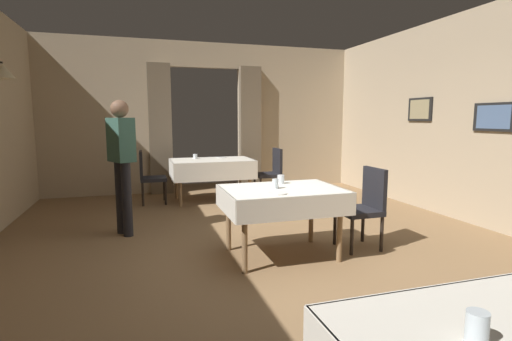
# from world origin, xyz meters

# --- Properties ---
(ground) EXTENTS (10.08, 10.08, 0.00)m
(ground) POSITION_xyz_m (0.00, 0.00, 0.00)
(ground) COLOR olive
(wall_back) EXTENTS (6.40, 0.27, 3.00)m
(wall_back) POSITION_xyz_m (0.00, 4.18, 1.52)
(wall_back) COLOR tan
(wall_back) RESTS_ON ground
(dining_table_mid) EXTENTS (1.26, 0.92, 0.75)m
(dining_table_mid) POSITION_xyz_m (0.10, 0.05, 0.66)
(dining_table_mid) COLOR olive
(dining_table_mid) RESTS_ON ground
(dining_table_far) EXTENTS (1.47, 0.92, 0.75)m
(dining_table_far) POSITION_xyz_m (-0.08, 3.12, 0.65)
(dining_table_far) COLOR olive
(dining_table_far) RESTS_ON ground
(chair_mid_right) EXTENTS (0.44, 0.44, 0.93)m
(chair_mid_right) POSITION_xyz_m (1.12, 0.03, 0.52)
(chair_mid_right) COLOR black
(chair_mid_right) RESTS_ON ground
(chair_far_right) EXTENTS (0.44, 0.44, 0.93)m
(chair_far_right) POSITION_xyz_m (1.04, 3.04, 0.52)
(chair_far_right) COLOR black
(chair_far_right) RESTS_ON ground
(chair_far_left) EXTENTS (0.44, 0.44, 0.93)m
(chair_far_left) POSITION_xyz_m (-1.20, 3.17, 0.52)
(chair_far_left) COLOR black
(chair_far_left) RESTS_ON ground
(glass_near_b) EXTENTS (0.07, 0.07, 0.11)m
(glass_near_b) POSITION_xyz_m (-0.30, -2.83, 0.81)
(glass_near_b) COLOR silver
(glass_near_b) RESTS_ON dining_table_near
(glass_mid_a) EXTENTS (0.07, 0.07, 0.11)m
(glass_mid_a) POSITION_xyz_m (0.03, 0.05, 0.80)
(glass_mid_a) COLOR silver
(glass_mid_a) RESTS_ON dining_table_mid
(glass_mid_b) EXTENTS (0.08, 0.08, 0.10)m
(glass_mid_b) POSITION_xyz_m (0.20, 0.32, 0.80)
(glass_mid_b) COLOR silver
(glass_mid_b) RESTS_ON dining_table_mid
(plate_mid_c) EXTENTS (0.18, 0.18, 0.01)m
(plate_mid_c) POSITION_xyz_m (-0.05, -0.23, 0.76)
(plate_mid_c) COLOR white
(plate_mid_c) RESTS_ON dining_table_mid
(glass_far_a) EXTENTS (0.08, 0.08, 0.09)m
(glass_far_a) POSITION_xyz_m (-0.35, 3.36, 0.79)
(glass_far_a) COLOR silver
(glass_far_a) RESTS_ON dining_table_far
(plate_far_b) EXTENTS (0.20, 0.20, 0.01)m
(plate_far_b) POSITION_xyz_m (0.15, 3.36, 0.76)
(plate_far_b) COLOR white
(plate_far_b) RESTS_ON dining_table_far
(person_waiter_by_doorway) EXTENTS (0.36, 0.42, 1.72)m
(person_waiter_by_doorway) POSITION_xyz_m (-1.56, 1.37, 1.02)
(person_waiter_by_doorway) COLOR black
(person_waiter_by_doorway) RESTS_ON ground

